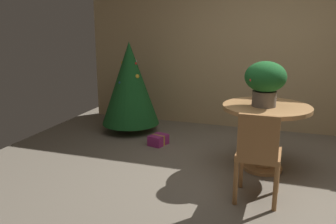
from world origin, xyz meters
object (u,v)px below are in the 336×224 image
object	(u,v)px
flower_vase	(265,80)
holiday_tree	(130,83)
gift_box_purple	(158,140)
wooden_chair_near	(258,152)
round_dining_table	(266,123)

from	to	relation	value
flower_vase	holiday_tree	bearing A→B (deg)	155.64
gift_box_purple	holiday_tree	bearing A→B (deg)	143.18
flower_vase	holiday_tree	xyz separation A→B (m)	(-2.06, 0.93, -0.30)
wooden_chair_near	holiday_tree	world-z (taller)	holiday_tree
wooden_chair_near	gift_box_purple	size ratio (longest dim) A/B	2.97
round_dining_table	holiday_tree	xyz separation A→B (m)	(-2.10, 0.89, 0.19)
gift_box_purple	round_dining_table	bearing A→B (deg)	-15.92
holiday_tree	gift_box_purple	distance (m)	1.05
flower_vase	wooden_chair_near	size ratio (longest dim) A/B	0.56
flower_vase	wooden_chair_near	bearing A→B (deg)	-87.48
round_dining_table	gift_box_purple	distance (m)	1.60
holiday_tree	wooden_chair_near	bearing A→B (deg)	-39.30
round_dining_table	wooden_chair_near	distance (m)	0.83
wooden_chair_near	holiday_tree	size ratio (longest dim) A/B	0.64
wooden_chair_near	gift_box_purple	world-z (taller)	wooden_chair_near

